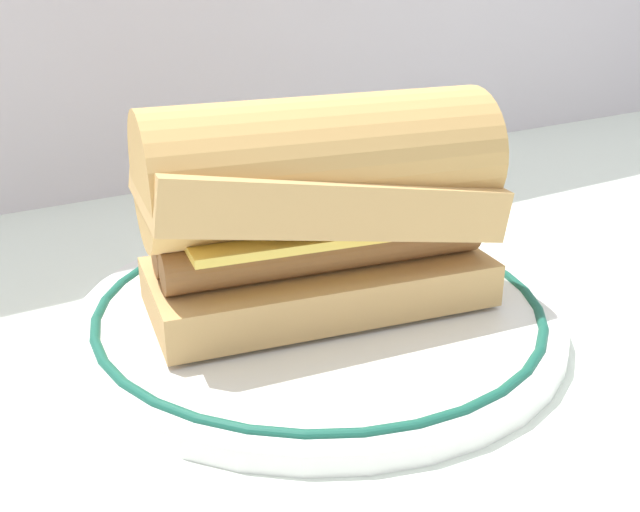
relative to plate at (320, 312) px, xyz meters
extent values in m
plane|color=white|center=(-0.02, 0.00, -0.01)|extent=(1.50, 1.50, 0.00)
cylinder|color=white|center=(0.00, 0.00, 0.00)|extent=(0.30, 0.30, 0.01)
torus|color=#195947|center=(0.00, 0.00, 0.00)|extent=(0.27, 0.27, 0.01)
cube|color=tan|center=(0.00, 0.00, 0.02)|extent=(0.21, 0.13, 0.03)
cylinder|color=brown|center=(0.00, -0.01, 0.05)|extent=(0.19, 0.06, 0.02)
cylinder|color=brown|center=(0.00, 0.01, 0.05)|extent=(0.19, 0.06, 0.02)
cube|color=#EFC64C|center=(0.00, 0.00, 0.06)|extent=(0.18, 0.11, 0.01)
cube|color=tan|center=(0.00, 0.00, 0.08)|extent=(0.22, 0.13, 0.06)
cylinder|color=tan|center=(0.00, 0.00, 0.09)|extent=(0.21, 0.11, 0.08)
camera|label=1|loc=(-0.21, -0.35, 0.21)|focal=42.35mm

